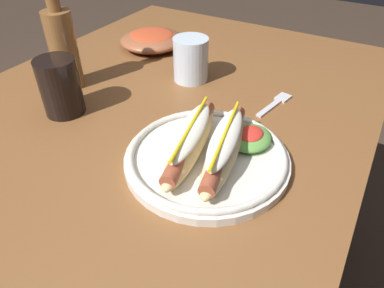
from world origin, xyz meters
The scene contains 7 objects.
dining_table centered at (0.00, 0.00, 0.65)m, with size 1.46×0.88×0.74m.
hot_dog_plate centered at (0.02, -0.19, 0.77)m, with size 0.29×0.29×0.08m.
fork centered at (0.27, -0.22, 0.74)m, with size 0.12×0.04×0.00m.
soda_cup centered at (0.02, 0.16, 0.80)m, with size 0.08×0.08×0.12m, color black.
water_cup centered at (0.28, 0.00, 0.79)m, with size 0.08×0.08×0.10m, color silver.
glass_bottle centered at (0.11, 0.23, 0.84)m, with size 0.06×0.06×0.26m.
side_bowl centered at (0.40, 0.20, 0.76)m, with size 0.18×0.18×0.05m.
Camera 1 is at (-0.40, -0.40, 1.15)m, focal length 33.10 mm.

